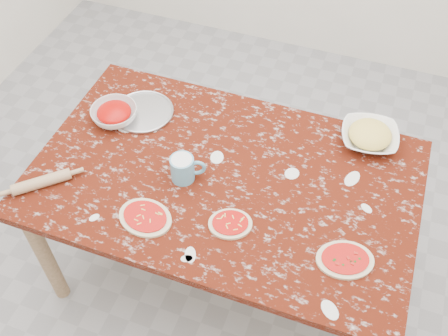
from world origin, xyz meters
TOP-DOWN VIEW (x-y plane):
  - ground at (0.00, 0.00)m, footprint 4.00×4.00m
  - worktable at (0.00, 0.00)m, footprint 1.60×1.00m
  - pizza_tray at (-0.48, 0.23)m, footprint 0.32×0.32m
  - sauce_bowl at (-0.58, 0.15)m, footprint 0.26×0.26m
  - cheese_bowl at (0.53, 0.40)m, footprint 0.29×0.29m
  - flour_mug at (-0.15, -0.07)m, footprint 0.14×0.10m
  - pizza_left at (-0.21, -0.31)m, footprint 0.24×0.20m
  - pizza_mid at (0.11, -0.22)m, footprint 0.21×0.19m
  - pizza_right at (0.55, -0.23)m, footprint 0.26×0.23m
  - rolling_pin at (-0.68, -0.30)m, footprint 0.21×0.20m

SIDE VIEW (x-z plane):
  - ground at x=0.00m, z-range 0.00..0.00m
  - worktable at x=0.00m, z-range 0.29..1.04m
  - pizza_tray at x=-0.48m, z-range 0.75..0.76m
  - pizza_mid at x=0.11m, z-range 0.75..0.77m
  - pizza_right at x=0.55m, z-range 0.75..0.77m
  - pizza_left at x=-0.21m, z-range 0.75..0.77m
  - rolling_pin at x=-0.68m, z-range 0.75..0.80m
  - cheese_bowl at x=0.53m, z-range 0.75..0.81m
  - sauce_bowl at x=-0.58m, z-range 0.75..0.82m
  - flour_mug at x=-0.15m, z-range 0.75..0.87m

